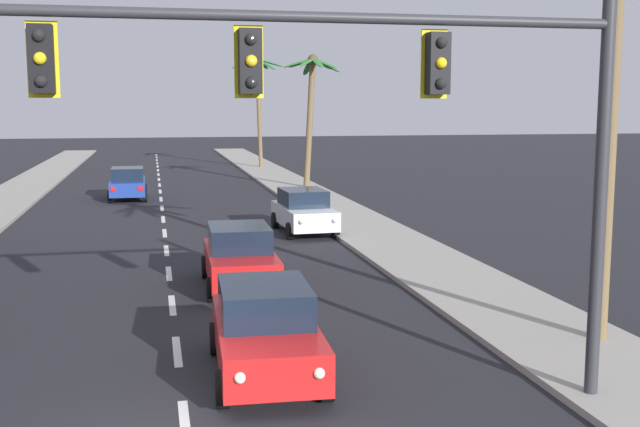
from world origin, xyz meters
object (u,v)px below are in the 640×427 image
Objects in this scene: traffic_signal_mast at (367,97)px; palm_right_farthest at (258,87)px; palm_right_third at (311,93)px; sedan_lead_at_stop_bar at (265,330)px; sedan_parked_nearest_kerb at (304,211)px; sedan_third_in_queue at (240,256)px; sedan_oncoming_far at (128,183)px.

palm_right_farthest is (4.94, 48.88, 1.19)m from traffic_signal_mast.
traffic_signal_mast is 1.48× the size of palm_right_third.
palm_right_third reaches higher than traffic_signal_mast.
traffic_signal_mast is at bearing -95.77° from palm_right_farthest.
sedan_parked_nearest_kerb is (3.74, 15.65, 0.00)m from sedan_lead_at_stop_bar.
sedan_oncoming_far is (-3.54, 21.10, 0.00)m from sedan_third_in_queue.
traffic_signal_mast is 2.59× the size of sedan_third_in_queue.
traffic_signal_mast is 1.34× the size of palm_right_farthest.
sedan_oncoming_far is (-3.23, 28.12, 0.00)m from sedan_lead_at_stop_bar.
palm_right_third is (10.43, 2.97, 4.74)m from sedan_oncoming_far.
palm_right_farthest reaches higher than palm_right_third.
palm_right_third is (3.46, 15.43, 4.74)m from sedan_parked_nearest_kerb.
sedan_oncoming_far is at bearing -117.07° from palm_right_farthest.
palm_right_farthest is (2.41, 30.83, 5.38)m from sedan_parked_nearest_kerb.
sedan_lead_at_stop_bar is 16.10m from sedan_parked_nearest_kerb.
sedan_lead_at_stop_bar is 47.20m from palm_right_farthest.
sedan_third_in_queue is (-0.91, 9.43, -4.19)m from traffic_signal_mast.
traffic_signal_mast is 2.57× the size of sedan_parked_nearest_kerb.
sedan_parked_nearest_kerb is at bearing -60.78° from sedan_oncoming_far.
traffic_signal_mast is 34.02m from palm_right_third.
traffic_signal_mast is at bearing -81.71° from sedan_oncoming_far.
traffic_signal_mast reaches higher than sedan_parked_nearest_kerb.
traffic_signal_mast reaches higher than sedan_oncoming_far.
sedan_lead_at_stop_bar is at bearing -97.54° from palm_right_farthest.
sedan_third_in_queue is 40.25m from palm_right_farthest.
sedan_lead_at_stop_bar is 7.04m from sedan_third_in_queue.
sedan_third_in_queue is 0.57× the size of palm_right_third.
sedan_oncoming_far is at bearing 119.22° from sedan_parked_nearest_kerb.
sedan_oncoming_far and sedan_parked_nearest_kerb have the same top height.
traffic_signal_mast is at bearing -63.12° from sedan_lead_at_stop_bar.
sedan_oncoming_far is at bearing 98.29° from traffic_signal_mast.
sedan_lead_at_stop_bar and sedan_parked_nearest_kerb have the same top height.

